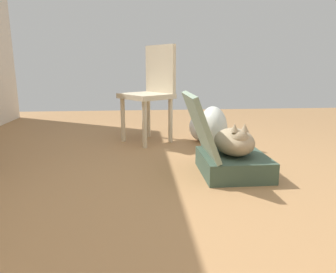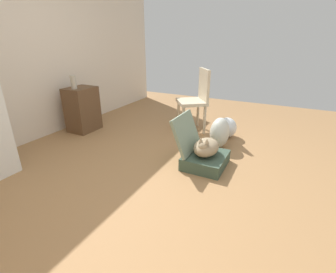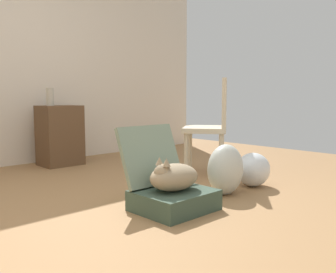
{
  "view_description": "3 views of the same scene",
  "coord_description": "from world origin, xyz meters",
  "px_view_note": "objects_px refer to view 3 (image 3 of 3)",
  "views": [
    {
      "loc": [
        -1.71,
        0.33,
        0.77
      ],
      "look_at": [
        0.47,
        0.13,
        0.27
      ],
      "focal_mm": 32.76,
      "sensor_mm": 36.0,
      "label": 1
    },
    {
      "loc": [
        -2.1,
        -1.11,
        1.42
      ],
      "look_at": [
        0.35,
        0.14,
        0.31
      ],
      "focal_mm": 25.96,
      "sensor_mm": 36.0,
      "label": 2
    },
    {
      "loc": [
        -1.45,
        -2.21,
        0.82
      ],
      "look_at": [
        0.52,
        -0.15,
        0.51
      ],
      "focal_mm": 40.01,
      "sensor_mm": 36.0,
      "label": 3
    }
  ],
  "objects_px": {
    "cat": "(173,177)",
    "plastic_bag_white": "(225,170)",
    "plastic_bag_clear": "(253,170)",
    "chair": "(212,123)",
    "suitcase_base": "(174,200)",
    "vase_tall": "(50,97)",
    "side_table": "(60,135)"
  },
  "relations": [
    {
      "from": "vase_tall",
      "to": "chair",
      "type": "height_order",
      "value": "chair"
    },
    {
      "from": "plastic_bag_clear",
      "to": "cat",
      "type": "bearing_deg",
      "value": -179.27
    },
    {
      "from": "plastic_bag_white",
      "to": "plastic_bag_clear",
      "type": "height_order",
      "value": "plastic_bag_white"
    },
    {
      "from": "plastic_bag_clear",
      "to": "chair",
      "type": "height_order",
      "value": "chair"
    },
    {
      "from": "plastic_bag_clear",
      "to": "vase_tall",
      "type": "xyz_separation_m",
      "value": [
        -0.87,
        2.16,
        0.65
      ]
    },
    {
      "from": "suitcase_base",
      "to": "chair",
      "type": "xyz_separation_m",
      "value": [
        1.09,
        0.55,
        0.47
      ]
    },
    {
      "from": "plastic_bag_clear",
      "to": "suitcase_base",
      "type": "bearing_deg",
      "value": -179.24
    },
    {
      "from": "suitcase_base",
      "to": "plastic_bag_white",
      "type": "distance_m",
      "value": 0.63
    },
    {
      "from": "cat",
      "to": "plastic_bag_white",
      "type": "bearing_deg",
      "value": 1.04
    },
    {
      "from": "plastic_bag_white",
      "to": "chair",
      "type": "xyz_separation_m",
      "value": [
        0.48,
        0.54,
        0.33
      ]
    },
    {
      "from": "suitcase_base",
      "to": "plastic_bag_white",
      "type": "height_order",
      "value": "plastic_bag_white"
    },
    {
      "from": "suitcase_base",
      "to": "plastic_bag_clear",
      "type": "height_order",
      "value": "plastic_bag_clear"
    },
    {
      "from": "plastic_bag_clear",
      "to": "vase_tall",
      "type": "relative_size",
      "value": 1.58
    },
    {
      "from": "vase_tall",
      "to": "plastic_bag_white",
      "type": "bearing_deg",
      "value": -78.05
    },
    {
      "from": "plastic_bag_white",
      "to": "vase_tall",
      "type": "xyz_separation_m",
      "value": [
        -0.46,
        2.17,
        0.6
      ]
    },
    {
      "from": "cat",
      "to": "side_table",
      "type": "relative_size",
      "value": 0.67
    },
    {
      "from": "side_table",
      "to": "vase_tall",
      "type": "bearing_deg",
      "value": -173.61
    },
    {
      "from": "plastic_bag_clear",
      "to": "side_table",
      "type": "bearing_deg",
      "value": 109.13
    },
    {
      "from": "suitcase_base",
      "to": "plastic_bag_clear",
      "type": "relative_size",
      "value": 1.63
    },
    {
      "from": "plastic_bag_white",
      "to": "side_table",
      "type": "height_order",
      "value": "side_table"
    },
    {
      "from": "plastic_bag_clear",
      "to": "chair",
      "type": "bearing_deg",
      "value": 82.99
    },
    {
      "from": "plastic_bag_white",
      "to": "side_table",
      "type": "bearing_deg",
      "value": 98.98
    },
    {
      "from": "suitcase_base",
      "to": "side_table",
      "type": "distance_m",
      "value": 2.22
    },
    {
      "from": "vase_tall",
      "to": "cat",
      "type": "bearing_deg",
      "value": -94.29
    },
    {
      "from": "plastic_bag_white",
      "to": "side_table",
      "type": "xyz_separation_m",
      "value": [
        -0.34,
        2.18,
        0.14
      ]
    },
    {
      "from": "plastic_bag_white",
      "to": "plastic_bag_clear",
      "type": "distance_m",
      "value": 0.41
    },
    {
      "from": "side_table",
      "to": "cat",
      "type": "bearing_deg",
      "value": -97.22
    },
    {
      "from": "chair",
      "to": "plastic_bag_white",
      "type": "bearing_deg",
      "value": 11.56
    },
    {
      "from": "cat",
      "to": "suitcase_base",
      "type": "bearing_deg",
      "value": -2.08
    },
    {
      "from": "cat",
      "to": "vase_tall",
      "type": "distance_m",
      "value": 2.25
    },
    {
      "from": "chair",
      "to": "vase_tall",
      "type": "bearing_deg",
      "value": -97.07
    },
    {
      "from": "cat",
      "to": "plastic_bag_white",
      "type": "distance_m",
      "value": 0.62
    }
  ]
}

